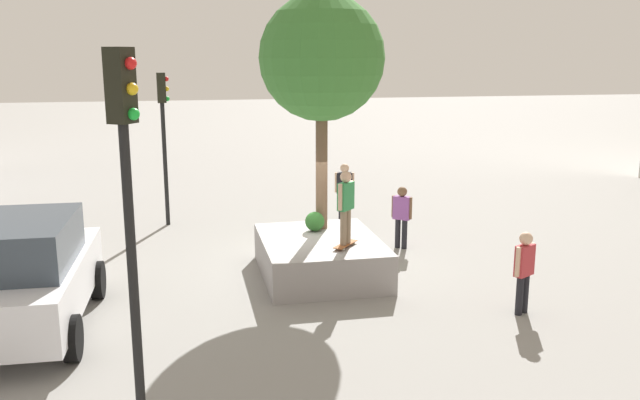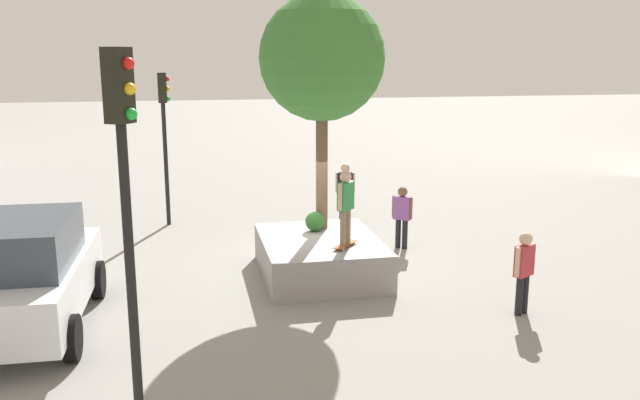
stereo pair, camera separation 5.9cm
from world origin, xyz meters
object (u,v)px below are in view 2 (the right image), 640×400
at_px(skateboard, 345,245).
at_px(traffic_light_corner, 164,122).
at_px(plaza_tree, 322,59).
at_px(police_car, 27,274).
at_px(bystander_watching, 402,213).
at_px(planter_ledge, 320,257).
at_px(pedestrian_crossing, 345,188).
at_px(skateboarder, 346,202).
at_px(passerby_with_bag, 524,267).
at_px(traffic_light_median, 126,191).

height_order(skateboard, traffic_light_corner, traffic_light_corner).
xyz_separation_m(skateboard, traffic_light_corner, (6.20, 3.89, 2.12)).
height_order(plaza_tree, police_car, plaza_tree).
distance_m(plaza_tree, bystander_watching, 4.60).
relative_size(planter_ledge, traffic_light_corner, 0.75).
height_order(police_car, bystander_watching, police_car).
bearing_deg(pedestrian_crossing, traffic_light_corner, 84.43).
bearing_deg(skateboarder, passerby_with_bag, -127.61).
distance_m(skateboarder, pedestrian_crossing, 5.92).
distance_m(traffic_light_median, bystander_watching, 10.40).
bearing_deg(police_car, passerby_with_bag, -96.66).
distance_m(police_car, passerby_with_bag, 9.26).
bearing_deg(skateboarder, pedestrian_crossing, -13.65).
relative_size(plaza_tree, skateboarder, 3.40).
xyz_separation_m(plaza_tree, passerby_with_bag, (-3.98, -3.16, -3.91)).
bearing_deg(planter_ledge, passerby_with_bag, -132.14).
bearing_deg(skateboarder, skateboard, 180.00).
bearing_deg(police_car, pedestrian_crossing, -47.71).
relative_size(plaza_tree, pedestrian_crossing, 3.13).
distance_m(plaza_tree, skateboard, 4.28).
bearing_deg(traffic_light_corner, traffic_light_median, 179.40).
bearing_deg(passerby_with_bag, pedestrian_crossing, 11.35).
distance_m(plaza_tree, passerby_with_bag, 6.41).
xyz_separation_m(plaza_tree, skateboarder, (-1.68, -0.17, -2.99)).
distance_m(plaza_tree, traffic_light_median, 8.35).
bearing_deg(bystander_watching, traffic_light_median, 142.73).
xyz_separation_m(skateboarder, bystander_watching, (2.46, -2.11, -0.92)).
xyz_separation_m(police_car, pedestrian_crossing, (6.91, -7.60, -0.08)).
bearing_deg(skateboard, traffic_light_corner, 32.07).
bearing_deg(passerby_with_bag, plaza_tree, 38.43).
height_order(skateboard, bystander_watching, bystander_watching).
bearing_deg(traffic_light_median, skateboarder, -35.66).
xyz_separation_m(planter_ledge, bystander_watching, (1.69, -2.51, 0.51)).
distance_m(traffic_light_median, passerby_with_bag, 8.11).
height_order(plaza_tree, passerby_with_bag, plaza_tree).
bearing_deg(pedestrian_crossing, planter_ledge, 160.07).
xyz_separation_m(skateboard, police_car, (-1.22, 6.22, 0.16)).
bearing_deg(pedestrian_crossing, traffic_light_median, 154.45).
distance_m(skateboard, traffic_light_median, 7.31).
xyz_separation_m(planter_ledge, police_car, (-1.99, 5.81, 0.65)).
height_order(planter_ledge, skateboard, skateboard).
distance_m(pedestrian_crossing, passerby_with_bag, 8.15).
bearing_deg(skateboard, pedestrian_crossing, -13.65).
xyz_separation_m(planter_ledge, traffic_light_median, (-6.36, 3.61, 2.97)).
height_order(planter_ledge, passerby_with_bag, passerby_with_bag).
distance_m(planter_ledge, skateboard, 0.99).
height_order(police_car, passerby_with_bag, police_car).
distance_m(police_car, pedestrian_crossing, 10.27).
bearing_deg(passerby_with_bag, skateboard, 52.39).
height_order(plaza_tree, traffic_light_median, plaza_tree).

